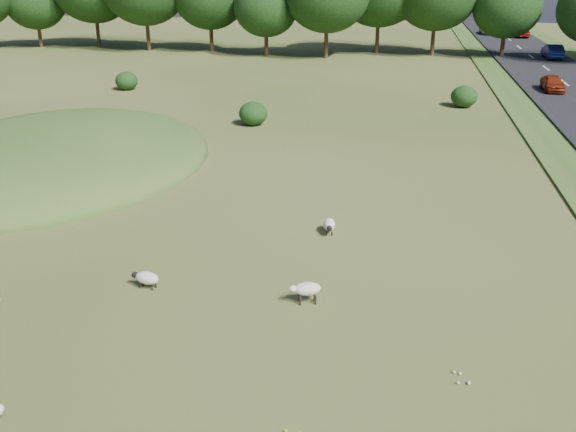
% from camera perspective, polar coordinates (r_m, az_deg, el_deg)
% --- Properties ---
extents(ground, '(160.00, 160.00, 0.00)m').
position_cam_1_polar(ground, '(40.16, 1.01, 7.28)').
color(ground, '#35551A').
rests_on(ground, ground).
extents(mound, '(16.00, 20.00, 4.00)m').
position_cam_1_polar(mound, '(36.68, -19.94, 4.52)').
color(mound, '#33561E').
rests_on(mound, ground).
extents(shrubs, '(28.85, 11.91, 1.57)m').
position_cam_1_polar(shrubs, '(47.90, -0.41, 10.63)').
color(shrubs, black).
rests_on(shrubs, ground).
extents(sheep_0, '(1.05, 1.35, 0.96)m').
position_cam_1_polar(sheep_0, '(29.34, -18.55, 1.88)').
color(sheep_0, beige).
rests_on(sheep_0, ground).
extents(sheep_1, '(0.56, 1.07, 0.60)m').
position_cam_1_polar(sheep_1, '(25.37, 3.69, -0.78)').
color(sheep_1, beige).
rests_on(sheep_1, ground).
extents(sheep_2, '(1.04, 0.59, 0.58)m').
position_cam_1_polar(sheep_2, '(21.74, -12.49, -5.39)').
color(sheep_2, beige).
rests_on(sheep_2, ground).
extents(sheep_5, '(1.06, 0.68, 0.74)m').
position_cam_1_polar(sheep_5, '(20.26, 1.66, -6.50)').
color(sheep_5, beige).
rests_on(sheep_5, ground).
extents(car_1, '(1.48, 3.68, 1.25)m').
position_cam_1_polar(car_1, '(56.53, 22.46, 10.87)').
color(car_1, maroon).
rests_on(car_1, road).
extents(car_4, '(2.20, 4.78, 1.33)m').
position_cam_1_polar(car_4, '(97.87, 17.45, 15.56)').
color(car_4, silver).
rests_on(car_4, road).
extents(car_5, '(1.98, 4.87, 1.41)m').
position_cam_1_polar(car_5, '(95.65, 19.98, 15.17)').
color(car_5, maroon).
rests_on(car_5, road).
extents(car_6, '(1.56, 4.48, 1.47)m').
position_cam_1_polar(car_6, '(75.65, 22.46, 13.38)').
color(car_6, navy).
rests_on(car_6, road).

